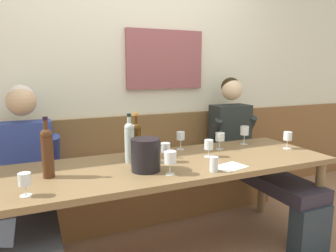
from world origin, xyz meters
The scene contains 20 objects.
room_wall_back centered at (0.00, 1.09, 1.40)m, with size 6.80×0.12×2.80m.
wood_wainscot_panel centered at (0.00, 1.04, 0.47)m, with size 6.80×0.03×0.94m, color brown.
wall_bench centered at (0.00, 0.83, 0.28)m, with size 2.67×0.42×0.94m.
dining_table centered at (0.00, 0.13, 0.65)m, with size 2.37×0.78×0.72m.
person_right_seat centered at (-0.95, 0.46, 0.62)m, with size 0.51×1.26×1.26m.
person_left_seat centered at (0.97, 0.48, 0.63)m, with size 0.49×1.25×1.29m.
ice_bucket centered at (-0.22, 0.03, 0.83)m, with size 0.19×0.19×0.21m, color black.
wine_bottle_green_tall centered at (-0.81, 0.14, 0.89)m, with size 0.07×0.07×0.38m.
wine_bottle_clear_water centered at (-0.27, 0.25, 0.88)m, with size 0.07×0.07×0.35m.
wine_bottle_amber_mid centered at (-0.19, 0.33, 0.86)m, with size 0.08×0.08×0.34m.
wine_glass_mid_left centered at (-0.11, -0.10, 0.82)m, with size 0.08×0.08×0.15m.
wine_glass_left_end centered at (0.82, 0.38, 0.83)m, with size 0.07×0.07×0.16m.
wine_glass_near_bucket centered at (0.22, 0.43, 0.83)m, with size 0.07×0.07×0.15m.
wine_glass_by_bottle centered at (-0.03, 0.15, 0.82)m, with size 0.07×0.07×0.14m.
wine_glass_mid_right centered at (-0.94, -0.12, 0.81)m, with size 0.06×0.06×0.12m.
wine_glass_center_front centered at (0.52, 0.31, 0.82)m, with size 0.08×0.08×0.14m.
wine_glass_right_end centered at (0.32, 0.14, 0.81)m, with size 0.07×0.07×0.13m.
wine_glass_center_rear centered at (1.05, 0.10, 0.82)m, with size 0.07×0.07×0.14m.
water_tumbler_left centered at (0.17, -0.16, 0.77)m, with size 0.06×0.06×0.10m, color silver.
tasting_sheet_left_guest centered at (0.33, -0.13, 0.72)m, with size 0.21×0.15×0.00m, color white.
Camera 1 is at (-0.87, -1.82, 1.37)m, focal length 33.33 mm.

